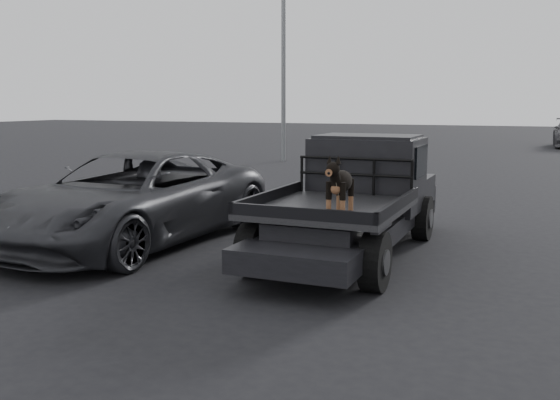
% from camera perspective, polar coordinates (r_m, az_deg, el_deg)
% --- Properties ---
extents(ground, '(120.00, 120.00, 0.00)m').
position_cam_1_polar(ground, '(7.77, 6.23, -8.57)').
color(ground, black).
rests_on(ground, ground).
extents(flatbed_ute, '(2.00, 5.40, 0.92)m').
position_cam_1_polar(flatbed_ute, '(9.63, 6.44, -2.33)').
color(flatbed_ute, black).
rests_on(flatbed_ute, ground).
extents(ute_cab, '(1.72, 1.30, 0.88)m').
position_cam_1_polar(ute_cab, '(10.41, 8.03, 3.49)').
color(ute_cab, black).
rests_on(ute_cab, flatbed_ute).
extents(headache_rack, '(1.80, 0.08, 0.55)m').
position_cam_1_polar(headache_rack, '(9.71, 6.86, 2.15)').
color(headache_rack, black).
rests_on(headache_rack, flatbed_ute).
extents(dog, '(0.32, 0.60, 0.74)m').
position_cam_1_polar(dog, '(7.80, 5.54, 1.23)').
color(dog, black).
rests_on(dog, flatbed_ute).
extents(parked_suv, '(2.73, 5.53, 1.51)m').
position_cam_1_polar(parked_suv, '(10.62, -13.33, 0.15)').
color(parked_suv, '#313136').
rests_on(parked_suv, ground).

